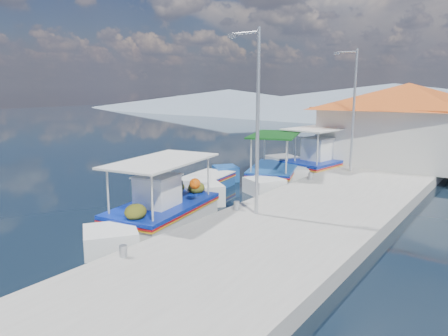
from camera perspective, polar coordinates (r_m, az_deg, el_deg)
The scene contains 10 objects.
ground at distance 15.63m, azimuth -14.21°, elevation -6.68°, with size 160.00×160.00×0.00m, color black.
quay at distance 16.99m, azimuth 15.39°, elevation -4.43°, with size 5.00×44.00×0.50m, color #A7A49C.
bollards at distance 17.06m, azimuth 7.95°, elevation -2.67°, with size 0.20×17.20×0.30m.
main_caique at distance 14.64m, azimuth -8.15°, elevation -5.69°, with size 3.05×7.46×2.49m.
caique_green_canopy at distance 20.99m, azimuth 7.08°, elevation -0.76°, with size 3.63×6.72×2.66m.
caique_blue_hull at distance 19.33m, azimuth -2.36°, elevation -2.12°, with size 2.13×5.42×0.97m.
caique_far at distance 23.41m, azimuth 13.14°, elevation 0.57°, with size 3.06×7.92×2.80m.
harbor_building at distance 25.04m, azimuth 23.80°, elevation 5.81°, with size 10.49×10.49×4.40m.
lamp_post_near at distance 13.43m, azimuth 4.34°, elevation 7.53°, with size 1.21×0.14×6.00m.
lamp_post_far at distance 21.59m, azimuth 17.23°, elevation 8.42°, with size 1.21×0.14×6.00m.
Camera 1 is at (11.60, -9.38, 4.69)m, focal length 33.21 mm.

